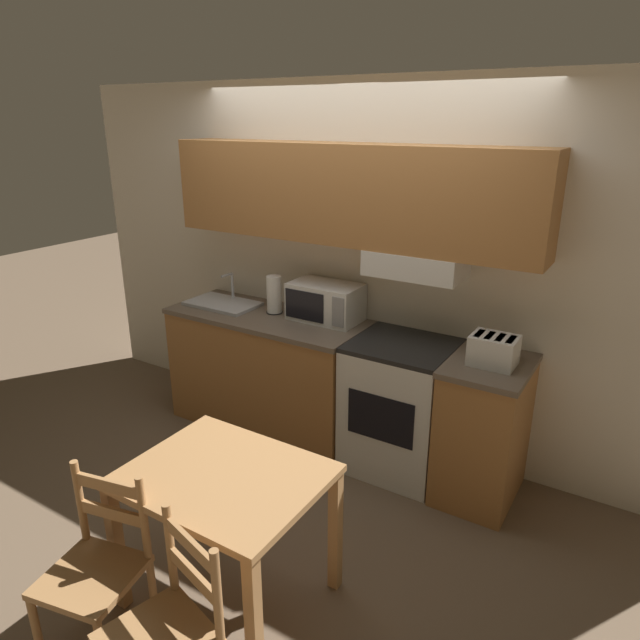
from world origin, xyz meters
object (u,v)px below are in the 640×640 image
(paper_towel_roll, at_px, (274,295))
(chair_right_of_table, at_px, (166,635))
(dining_table, at_px, (225,494))
(toaster, at_px, (494,350))
(sink_basin, at_px, (223,303))
(stove_range, at_px, (400,406))
(chair_left_of_table, at_px, (97,570))
(microwave, at_px, (325,302))

(paper_towel_roll, bearing_deg, chair_right_of_table, -64.17)
(paper_towel_roll, height_order, dining_table, paper_towel_roll)
(toaster, relative_size, sink_basin, 0.50)
(toaster, relative_size, chair_right_of_table, 0.32)
(sink_basin, relative_size, paper_towel_roll, 1.96)
(sink_basin, distance_m, dining_table, 1.99)
(stove_range, relative_size, toaster, 3.31)
(paper_towel_roll, height_order, chair_right_of_table, paper_towel_roll)
(chair_right_of_table, bearing_deg, dining_table, 124.52)
(dining_table, bearing_deg, sink_basin, 130.81)
(paper_towel_roll, distance_m, chair_left_of_table, 2.24)
(chair_left_of_table, distance_m, chair_right_of_table, 0.51)
(toaster, distance_m, sink_basin, 2.10)
(dining_table, bearing_deg, chair_right_of_table, -70.87)
(dining_table, distance_m, chair_left_of_table, 0.63)
(sink_basin, bearing_deg, paper_towel_roll, 8.45)
(stove_range, distance_m, chair_left_of_table, 2.08)
(sink_basin, xyz_separation_m, chair_right_of_table, (1.49, -2.09, -0.51))
(chair_left_of_table, bearing_deg, toaster, 48.94)
(microwave, bearing_deg, sink_basin, -170.93)
(paper_towel_roll, bearing_deg, stove_range, -3.23)
(stove_range, bearing_deg, sink_basin, -179.76)
(paper_towel_roll, distance_m, dining_table, 1.82)
(stove_range, bearing_deg, paper_towel_roll, 176.77)
(sink_basin, height_order, dining_table, sink_basin)
(sink_basin, bearing_deg, stove_range, 0.24)
(stove_range, xyz_separation_m, sink_basin, (-1.52, -0.01, 0.47))
(stove_range, bearing_deg, toaster, -2.28)
(microwave, height_order, paper_towel_roll, paper_towel_roll)
(stove_range, bearing_deg, microwave, 168.99)
(stove_range, bearing_deg, chair_left_of_table, -104.70)
(chair_left_of_table, bearing_deg, microwave, 81.74)
(sink_basin, distance_m, chair_left_of_table, 2.30)
(toaster, height_order, chair_left_of_table, toaster)
(dining_table, height_order, chair_left_of_table, chair_left_of_table)
(toaster, distance_m, chair_left_of_table, 2.35)
(microwave, bearing_deg, chair_right_of_table, -73.95)
(stove_range, relative_size, paper_towel_roll, 3.25)
(microwave, xyz_separation_m, sink_basin, (-0.85, -0.14, -0.12))
(stove_range, xyz_separation_m, chair_left_of_table, (-0.53, -2.02, -0.03))
(microwave, distance_m, chair_right_of_table, 2.39)
(toaster, xyz_separation_m, chair_left_of_table, (-1.11, -1.99, -0.58))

